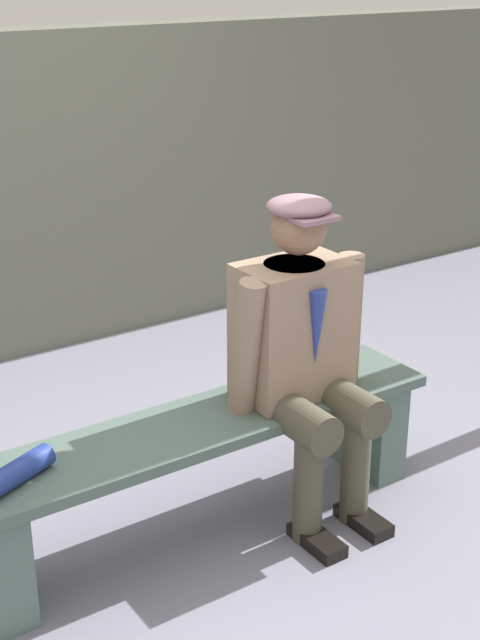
# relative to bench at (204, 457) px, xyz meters

# --- Properties ---
(ground_plane) EXTENTS (30.00, 30.00, 0.00)m
(ground_plane) POSITION_rel_bench_xyz_m (0.00, 0.00, -0.31)
(ground_plane) COLOR slate
(bench) EXTENTS (1.84, 0.38, 0.47)m
(bench) POSITION_rel_bench_xyz_m (0.00, 0.00, 0.00)
(bench) COLOR #485C55
(bench) RESTS_ON ground
(seated_man) EXTENTS (0.57, 0.57, 1.23)m
(seated_man) POSITION_rel_bench_xyz_m (-0.39, 0.06, 0.36)
(seated_man) COLOR gray
(seated_man) RESTS_ON ground
(rolled_magazine) EXTENTS (0.30, 0.19, 0.08)m
(rolled_magazine) POSITION_rel_bench_xyz_m (0.72, 0.03, 0.19)
(rolled_magazine) COLOR navy
(rolled_magazine) RESTS_ON bench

